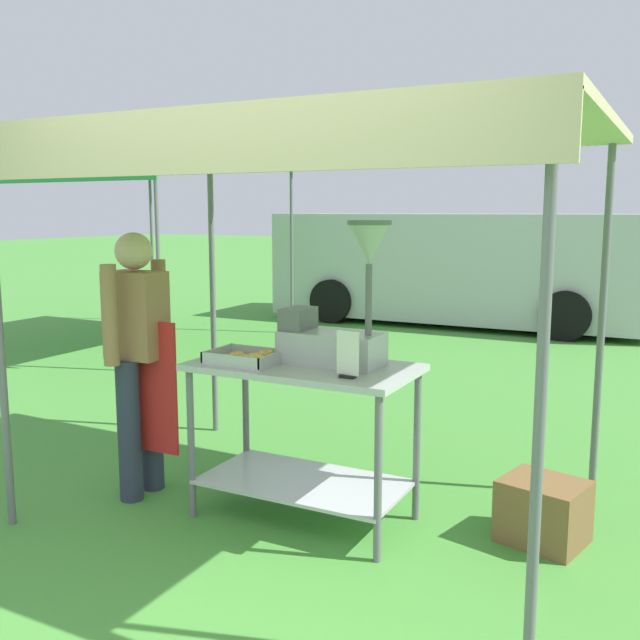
{
  "coord_description": "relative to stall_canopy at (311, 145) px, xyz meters",
  "views": [
    {
      "loc": [
        1.72,
        -2.21,
        1.73
      ],
      "look_at": [
        -0.14,
        1.36,
        1.12
      ],
      "focal_mm": 39.95,
      "sensor_mm": 36.0,
      "label": 1
    }
  ],
  "objects": [
    {
      "name": "donut_cart",
      "position": [
        0.0,
        -0.1,
        -1.45
      ],
      "size": [
        1.24,
        0.66,
        0.9
      ],
      "color": "#B7B7BC",
      "rests_on": "ground"
    },
    {
      "name": "donut_tray",
      "position": [
        -0.29,
        -0.24,
        -1.16
      ],
      "size": [
        0.38,
        0.3,
        0.07
      ],
      "color": "#B7B7BC",
      "rests_on": "donut_cart"
    },
    {
      "name": "ground_plane",
      "position": [
        0.14,
        4.74,
        -2.08
      ],
      "size": [
        70.0,
        70.0,
        0.0
      ],
      "primitive_type": "plane",
      "color": "#478E38"
    },
    {
      "name": "donut_fryer",
      "position": [
        0.18,
        -0.02,
        -0.93
      ],
      "size": [
        0.62,
        0.28,
        0.79
      ],
      "color": "#B7B7BC",
      "rests_on": "donut_cart"
    },
    {
      "name": "menu_sign",
      "position": [
        0.36,
        -0.28,
        -1.09
      ],
      "size": [
        0.13,
        0.05,
        0.24
      ],
      "color": "black",
      "rests_on": "donut_cart"
    },
    {
      "name": "supply_crate",
      "position": [
        1.26,
        0.23,
        -1.92
      ],
      "size": [
        0.48,
        0.44,
        0.33
      ],
      "color": "brown",
      "rests_on": "ground"
    },
    {
      "name": "van_silver",
      "position": [
        -1.35,
        7.39,
        -1.21
      ],
      "size": [
        5.67,
        2.15,
        1.69
      ],
      "color": "#BCBCC1",
      "rests_on": "ground"
    },
    {
      "name": "neighbour_tent",
      "position": [
        -4.42,
        3.82,
        0.17
      ],
      "size": [
        2.73,
        3.06,
        2.33
      ],
      "color": "slate",
      "rests_on": "ground"
    },
    {
      "name": "vendor",
      "position": [
        -1.05,
        -0.25,
        -1.18
      ],
      "size": [
        0.45,
        0.53,
        1.61
      ],
      "color": "#2D3347",
      "rests_on": "ground"
    },
    {
      "name": "stall_canopy",
      "position": [
        0.0,
        0.0,
        0.0
      ],
      "size": [
        3.03,
        2.14,
        2.17
      ],
      "color": "slate",
      "rests_on": "ground"
    }
  ]
}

